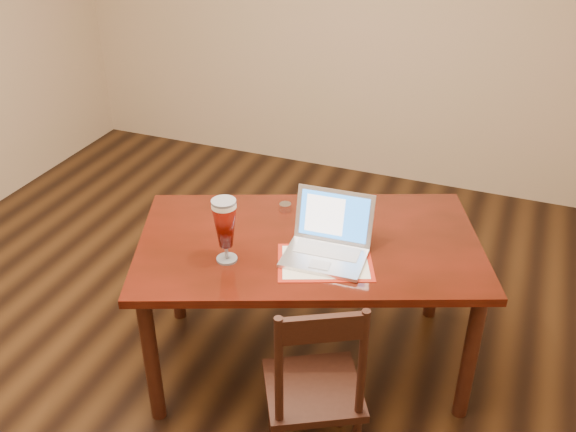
% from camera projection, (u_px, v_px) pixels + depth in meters
% --- Properties ---
extents(ground, '(5.00, 5.00, 0.00)m').
position_uv_depth(ground, '(200.00, 368.00, 3.33)').
color(ground, black).
rests_on(ground, ground).
extents(room_shell, '(4.51, 5.01, 2.71)m').
position_uv_depth(room_shell, '(167.00, 26.00, 2.43)').
color(room_shell, tan).
rests_on(room_shell, ground).
extents(dining_table, '(1.82, 1.43, 1.05)m').
position_uv_depth(dining_table, '(307.00, 255.00, 3.04)').
color(dining_table, '#491109').
rests_on(dining_table, ground).
extents(dining_chair, '(0.52, 0.52, 0.92)m').
position_uv_depth(dining_chair, '(315.00, 390.00, 2.62)').
color(dining_chair, black).
rests_on(dining_chair, ground).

